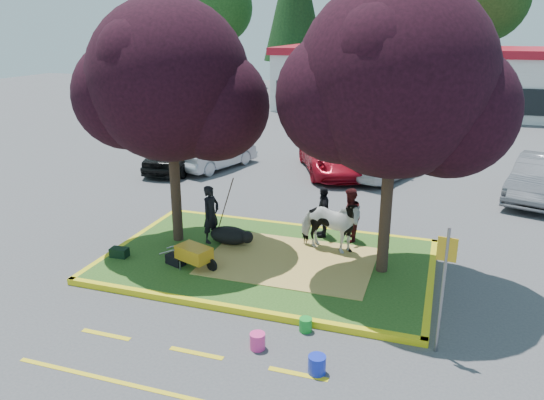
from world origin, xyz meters
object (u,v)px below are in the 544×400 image
(sign_post, at_px, (444,278))
(car_black, at_px, (177,152))
(calf, at_px, (229,235))
(handler, at_px, (211,214))
(wheelbarrow, at_px, (194,254))
(car_silver, at_px, (217,153))
(bucket_green, at_px, (306,325))
(bucket_blue, at_px, (317,365))
(cow, at_px, (330,225))
(bucket_pink, at_px, (258,341))

(sign_post, relative_size, car_black, 0.57)
(calf, height_order, handler, handler)
(sign_post, bearing_deg, wheelbarrow, 171.20)
(calf, bearing_deg, wheelbarrow, -84.12)
(car_silver, bearing_deg, handler, 130.10)
(bucket_green, bearing_deg, sign_post, 2.26)
(calf, xyz_separation_m, car_silver, (-3.87, 7.86, 0.27))
(bucket_green, distance_m, car_black, 13.62)
(wheelbarrow, xyz_separation_m, sign_post, (5.82, -1.54, 1.00))
(wheelbarrow, bearing_deg, handler, 120.44)
(handler, relative_size, car_black, 0.37)
(bucket_blue, xyz_separation_m, car_silver, (-7.49, 12.49, 0.49))
(handler, relative_size, bucket_green, 5.69)
(car_black, bearing_deg, wheelbarrow, -65.99)
(calf, bearing_deg, car_silver, 128.92)
(calf, height_order, car_black, car_black)
(car_silver, bearing_deg, cow, 148.34)
(sign_post, bearing_deg, bucket_pink, -157.19)
(wheelbarrow, distance_m, bucket_pink, 3.62)
(car_black, bearing_deg, bucket_pink, -62.08)
(bucket_green, relative_size, car_black, 0.06)
(calf, relative_size, sign_post, 0.45)
(bucket_pink, height_order, car_silver, car_silver)
(handler, xyz_separation_m, car_black, (-4.91, 7.25, -0.21))
(sign_post, height_order, bucket_green, sign_post)
(bucket_pink, relative_size, car_silver, 0.08)
(calf, bearing_deg, bucket_pink, -48.34)
(bucket_blue, distance_m, car_black, 14.94)
(sign_post, distance_m, bucket_green, 2.90)
(bucket_green, distance_m, bucket_blue, 1.37)
(cow, relative_size, car_silver, 0.44)
(cow, distance_m, bucket_blue, 5.11)
(handler, distance_m, bucket_pink, 5.20)
(bucket_green, bearing_deg, handler, 136.96)
(calf, bearing_deg, car_black, 139.60)
(wheelbarrow, bearing_deg, cow, 55.20)
(handler, distance_m, wheelbarrow, 1.81)
(bucket_green, bearing_deg, calf, 132.33)
(sign_post, distance_m, bucket_blue, 2.78)
(sign_post, height_order, car_black, sign_post)
(car_black, bearing_deg, sign_post, -49.80)
(wheelbarrow, distance_m, bucket_blue, 4.81)
(wheelbarrow, distance_m, bucket_green, 3.69)
(car_black, bearing_deg, bucket_green, -57.49)
(wheelbarrow, distance_m, car_silver, 10.27)
(car_silver, bearing_deg, wheelbarrow, 127.99)
(bucket_blue, distance_m, car_silver, 14.57)
(sign_post, relative_size, bucket_pink, 7.76)
(bucket_blue, bearing_deg, handler, 131.88)
(car_silver, bearing_deg, bucket_pink, 134.30)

